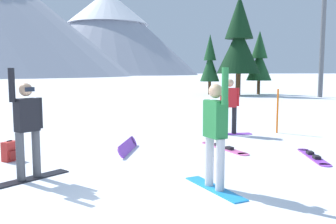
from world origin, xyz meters
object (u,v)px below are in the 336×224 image
object	(u,v)px
pine_tree_tall	(259,60)
loose_snowboard_near_left	(313,156)
snowboarder_midground	(27,127)
trail_marker_pole	(277,111)
ski_lift_tower	(324,9)
loose_snowboard_near_right	(224,148)
pine_tree_slender	(210,62)
pine_tree_broad	(239,41)
loose_snowboard_far_spare	(127,146)
snowboarder_foreground	(215,132)
backpack_red	(10,152)
snowboarder_background	(230,105)

from	to	relation	value
pine_tree_tall	loose_snowboard_near_left	bearing A→B (deg)	-104.16
snowboarder_midground	loose_snowboard_near_left	world-z (taller)	snowboarder_midground
trail_marker_pole	ski_lift_tower	bearing A→B (deg)	60.31
loose_snowboard_near_right	pine_tree_slender	size ratio (longest dim) A/B	0.35
pine_tree_broad	loose_snowboard_far_spare	bearing A→B (deg)	-110.78
snowboarder_foreground	backpack_red	xyz separation A→B (m)	(-4.24, 2.25, -0.78)
pine_tree_broad	pine_tree_tall	bearing A→B (deg)	31.50
loose_snowboard_far_spare	trail_marker_pole	bearing A→B (deg)	28.49
loose_snowboard_near_left	loose_snowboard_near_right	xyz separation A→B (m)	(-1.89, 1.10, -0.00)
snowboarder_foreground	snowboarder_background	world-z (taller)	snowboarder_foreground
loose_snowboard_far_spare	pine_tree_slender	world-z (taller)	pine_tree_slender
snowboarder_midground	pine_tree_broad	bearing A→B (deg)	67.52
loose_snowboard_far_spare	pine_tree_slender	size ratio (longest dim) A/B	0.32
loose_snowboard_far_spare	loose_snowboard_near_left	bearing A→B (deg)	-11.25
snowboarder_midground	snowboarder_background	world-z (taller)	snowboarder_midground
loose_snowboard_near_left	pine_tree_broad	distance (m)	23.37
snowboarder_background	backpack_red	xyz separation A→B (m)	(-5.72, -3.19, -0.73)
trail_marker_pole	backpack_red	bearing A→B (deg)	-155.18
pine_tree_slender	pine_tree_broad	xyz separation A→B (m)	(2.24, -1.18, 1.71)
snowboarder_midground	pine_tree_slender	xyz separation A→B (m)	(7.70, 25.22, 1.87)
snowboarder_foreground	pine_tree_tall	size ratio (longest dim) A/B	0.37
loose_snowboard_near_left	loose_snowboard_near_right	world-z (taller)	same
snowboarder_midground	loose_snowboard_near_left	size ratio (longest dim) A/B	1.13
backpack_red	pine_tree_slender	size ratio (longest dim) A/B	0.09
loose_snowboard_near_left	pine_tree_slender	size ratio (longest dim) A/B	0.35
snowboarder_midground	loose_snowboard_near_right	distance (m)	5.01
snowboarder_foreground	trail_marker_pole	distance (m)	6.46
snowboarder_background	pine_tree_tall	distance (m)	22.04
pine_tree_slender	pine_tree_broad	distance (m)	3.06
snowboarder_foreground	snowboarder_background	size ratio (longest dim) A/B	1.17
snowboarder_midground	snowboarder_background	bearing A→B (deg)	44.17
loose_snowboard_far_spare	pine_tree_broad	size ratio (longest dim) A/B	0.20
snowboarder_midground	backpack_red	xyz separation A→B (m)	(-0.89, 1.50, -0.77)
snowboarder_midground	pine_tree_broad	world-z (taller)	pine_tree_broad
snowboarder_background	loose_snowboard_far_spare	world-z (taller)	snowboarder_background
loose_snowboard_near_left	pine_tree_broad	size ratio (longest dim) A/B	0.22
pine_tree_broad	pine_tree_tall	size ratio (longest dim) A/B	1.50
snowboarder_midground	pine_tree_broad	xyz separation A→B (m)	(9.95, 24.04, 3.58)
pine_tree_tall	pine_tree_broad	bearing A→B (deg)	-148.50
pine_tree_broad	snowboarder_foreground	bearing A→B (deg)	-104.90
backpack_red	pine_tree_tall	bearing A→B (deg)	61.39
snowboarder_foreground	trail_marker_pole	size ratio (longest dim) A/B	1.43
snowboarder_background	pine_tree_slender	bearing A→B (deg)	82.03
snowboarder_foreground	loose_snowboard_near_right	world-z (taller)	snowboarder_foreground
trail_marker_pole	ski_lift_tower	size ratio (longest dim) A/B	0.12
pine_tree_tall	ski_lift_tower	size ratio (longest dim) A/B	0.46
snowboarder_background	ski_lift_tower	bearing A→B (deg)	56.54
snowboarder_midground	snowboarder_background	size ratio (longest dim) A/B	1.17
loose_snowboard_far_spare	pine_tree_slender	xyz separation A→B (m)	(6.00, 22.91, 2.72)
snowboarder_foreground	loose_snowboard_near_left	world-z (taller)	snowboarder_foreground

